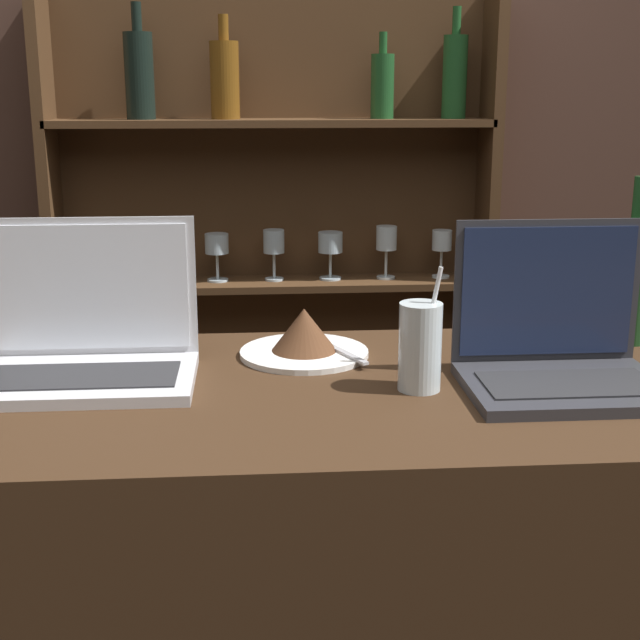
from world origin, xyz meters
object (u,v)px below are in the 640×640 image
laptop_near (88,344)px  cake_plate (304,338)px  water_glass (420,347)px  laptop_far (559,350)px  wine_bottle_green (633,280)px

laptop_near → cake_plate: (0.36, 0.09, -0.02)m
laptop_near → cake_plate: size_ratio=1.53×
cake_plate → water_glass: (0.17, -0.19, 0.04)m
laptop_far → water_glass: laptop_far is taller
laptop_near → cake_plate: bearing=14.3°
laptop_near → water_glass: bearing=-10.9°
water_glass → laptop_far: bearing=2.0°
cake_plate → wine_bottle_green: 0.61m
laptop_far → laptop_near: bearing=172.9°
laptop_near → laptop_far: 0.76m
laptop_near → laptop_far: (0.75, -0.09, -0.00)m
laptop_near → water_glass: (0.53, -0.10, 0.01)m
laptop_far → water_glass: bearing=-178.0°
cake_plate → water_glass: 0.26m
cake_plate → water_glass: size_ratio=1.16×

